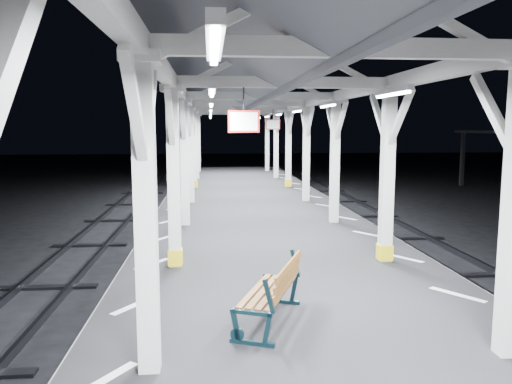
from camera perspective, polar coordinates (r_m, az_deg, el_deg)
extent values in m
plane|color=black|center=(8.08, 5.07, -18.87)|extent=(120.00, 120.00, 0.00)
cube|color=black|center=(7.87, 5.12, -15.61)|extent=(6.00, 50.00, 1.00)
cube|color=silver|center=(7.65, -13.65, -12.43)|extent=(1.00, 48.00, 0.01)
cube|color=silver|center=(8.46, 22.01, -10.82)|extent=(1.00, 48.00, 0.01)
cube|color=silver|center=(5.26, -12.46, -3.47)|extent=(0.22, 0.22, 3.20)
cube|color=silver|center=(5.21, -12.99, 14.77)|extent=(0.40, 0.40, 0.12)
cube|color=silver|center=(5.71, -12.10, 9.00)|extent=(0.10, 0.99, 0.99)
cube|color=silver|center=(4.62, -13.72, 9.35)|extent=(0.10, 0.99, 0.99)
cube|color=silver|center=(9.20, -9.38, 1.24)|extent=(0.22, 0.22, 3.20)
cube|color=silver|center=(9.17, -9.60, 11.61)|extent=(0.40, 0.40, 0.12)
cube|color=yellow|center=(9.45, -9.20, -7.35)|extent=(0.26, 0.26, 0.30)
cube|color=silver|center=(9.69, -9.29, 8.37)|extent=(0.10, 0.99, 0.99)
cube|color=silver|center=(8.60, -9.80, 8.48)|extent=(0.10, 0.99, 0.99)
cube|color=silver|center=(13.17, -8.15, 3.12)|extent=(0.22, 0.22, 3.20)
cube|color=silver|center=(13.15, -8.28, 10.34)|extent=(0.40, 0.40, 0.12)
cube|color=silver|center=(13.69, -8.12, 8.10)|extent=(0.10, 0.99, 0.99)
cube|color=silver|center=(12.59, -8.37, 8.15)|extent=(0.10, 0.99, 0.99)
cube|color=silver|center=(17.16, -7.49, 4.12)|extent=(0.22, 0.22, 3.20)
cube|color=silver|center=(17.15, -7.58, 9.67)|extent=(0.40, 0.40, 0.12)
cube|color=silver|center=(17.68, -7.48, 7.95)|extent=(0.10, 0.99, 0.99)
cube|color=silver|center=(16.58, -7.63, 7.98)|extent=(0.10, 0.99, 0.99)
cube|color=silver|center=(21.15, -7.08, 4.75)|extent=(0.22, 0.22, 3.20)
cube|color=silver|center=(21.14, -7.15, 9.25)|extent=(0.40, 0.40, 0.12)
cube|color=yellow|center=(21.27, -7.02, 0.92)|extent=(0.26, 0.26, 0.30)
cube|color=silver|center=(21.68, -7.08, 7.85)|extent=(0.10, 0.99, 0.99)
cube|color=silver|center=(20.58, -7.18, 7.87)|extent=(0.10, 0.99, 0.99)
cube|color=silver|center=(25.15, -6.79, 5.17)|extent=(0.22, 0.22, 3.20)
cube|color=silver|center=(25.14, -6.85, 8.96)|extent=(0.40, 0.40, 0.12)
cube|color=silver|center=(25.68, -6.80, 7.79)|extent=(0.10, 0.99, 0.99)
cube|color=silver|center=(24.58, -6.87, 7.80)|extent=(0.10, 0.99, 0.99)
cube|color=silver|center=(29.14, -6.59, 5.48)|extent=(0.22, 0.22, 3.20)
cube|color=silver|center=(29.14, -6.64, 8.75)|extent=(0.40, 0.40, 0.12)
cube|color=silver|center=(29.68, -6.60, 7.74)|extent=(0.10, 0.99, 0.99)
cube|color=silver|center=(28.58, -6.65, 7.75)|extent=(0.10, 0.99, 0.99)
cube|color=silver|center=(6.58, 25.47, 8.22)|extent=(0.10, 0.99, 0.99)
cube|color=silver|center=(9.76, 14.75, 1.45)|extent=(0.22, 0.22, 3.20)
cube|color=silver|center=(9.73, 15.08, 11.21)|extent=(0.40, 0.40, 0.12)
cube|color=yellow|center=(10.00, 14.48, -6.67)|extent=(0.26, 0.26, 0.30)
cube|color=silver|center=(10.23, 13.91, 8.19)|extent=(0.10, 0.99, 0.99)
cube|color=silver|center=(9.20, 16.17, 8.22)|extent=(0.10, 0.99, 0.99)
cube|color=silver|center=(13.57, 8.99, 3.23)|extent=(0.22, 0.22, 3.20)
cube|color=silver|center=(13.55, 9.14, 10.24)|extent=(0.40, 0.40, 0.12)
cube|color=silver|center=(14.07, 8.54, 8.07)|extent=(0.10, 0.99, 0.99)
cube|color=silver|center=(13.01, 9.70, 8.10)|extent=(0.10, 0.99, 0.99)
cube|color=silver|center=(17.47, 5.77, 4.21)|extent=(0.22, 0.22, 3.20)
cube|color=silver|center=(17.46, 5.85, 9.65)|extent=(0.40, 0.40, 0.12)
cube|color=silver|center=(17.98, 5.48, 7.97)|extent=(0.10, 0.99, 0.99)
cube|color=silver|center=(16.90, 6.18, 7.99)|extent=(0.10, 0.99, 0.99)
cube|color=silver|center=(21.40, 3.73, 4.82)|extent=(0.22, 0.22, 3.20)
cube|color=silver|center=(21.39, 3.76, 9.27)|extent=(0.40, 0.40, 0.12)
cube|color=yellow|center=(21.52, 3.69, 1.04)|extent=(0.26, 0.26, 0.30)
cube|color=silver|center=(21.93, 3.53, 7.89)|extent=(0.10, 0.99, 0.99)
cube|color=silver|center=(20.84, 3.99, 7.91)|extent=(0.10, 0.99, 0.99)
cube|color=silver|center=(25.36, 2.31, 5.24)|extent=(0.22, 0.22, 3.20)
cube|color=silver|center=(25.35, 2.33, 8.99)|extent=(0.40, 0.40, 0.12)
cube|color=silver|center=(25.89, 2.17, 7.83)|extent=(0.10, 0.99, 0.99)
cube|color=silver|center=(24.80, 2.50, 7.85)|extent=(0.10, 0.99, 0.99)
cube|color=silver|center=(29.33, 1.28, 5.54)|extent=(0.22, 0.22, 3.20)
cube|color=silver|center=(29.32, 1.29, 8.79)|extent=(0.40, 0.40, 0.12)
cube|color=silver|center=(29.86, 1.17, 7.78)|extent=(0.10, 0.99, 0.99)
cube|color=silver|center=(28.76, 1.42, 7.80)|extent=(0.10, 0.99, 0.99)
cube|color=silver|center=(7.20, -10.84, 13.71)|extent=(0.18, 48.00, 0.24)
cube|color=silver|center=(7.90, 20.26, 12.82)|extent=(0.18, 48.00, 0.24)
cube|color=silver|center=(5.35, 9.62, 15.95)|extent=(4.20, 0.14, 0.20)
cube|color=silver|center=(9.25, 3.13, 12.41)|extent=(4.20, 0.14, 0.20)
cube|color=silver|center=(13.21, 0.56, 10.93)|extent=(4.20, 0.14, 0.20)
cube|color=silver|center=(17.19, -0.81, 10.13)|extent=(4.20, 0.14, 0.20)
cube|color=silver|center=(21.18, -1.66, 9.62)|extent=(4.20, 0.14, 0.20)
cube|color=silver|center=(25.17, -2.24, 9.28)|extent=(4.20, 0.14, 0.20)
cube|color=silver|center=(29.16, -2.66, 9.02)|extent=(4.20, 0.14, 0.20)
cube|color=silver|center=(7.45, 5.58, 20.78)|extent=(0.16, 48.00, 0.20)
cube|color=#47494E|center=(7.25, -5.15, 18.09)|extent=(2.80, 49.00, 1.45)
cube|color=#47494E|center=(7.71, 15.52, 17.20)|extent=(2.80, 49.00, 1.45)
cube|color=silver|center=(3.16, -4.78, 16.89)|extent=(0.10, 1.35, 0.08)
cube|color=white|center=(3.16, -4.77, 15.99)|extent=(0.05, 1.25, 0.05)
cube|color=silver|center=(7.14, -5.07, 11.60)|extent=(0.10, 1.35, 0.08)
cube|color=white|center=(7.14, -5.07, 11.20)|extent=(0.05, 1.25, 0.05)
cube|color=silver|center=(11.13, -5.15, 10.11)|extent=(0.10, 1.35, 0.08)
cube|color=white|center=(11.13, -5.15, 9.85)|extent=(0.05, 1.25, 0.05)
cube|color=silver|center=(15.13, -5.19, 9.40)|extent=(0.10, 1.35, 0.08)
cube|color=white|center=(15.13, -5.19, 9.21)|extent=(0.05, 1.25, 0.05)
cube|color=silver|center=(19.13, -5.21, 8.99)|extent=(0.10, 1.35, 0.08)
cube|color=white|center=(19.13, -5.21, 8.84)|extent=(0.05, 1.25, 0.05)
cube|color=silver|center=(23.13, -5.23, 8.72)|extent=(0.10, 1.35, 0.08)
cube|color=white|center=(23.13, -5.23, 8.59)|extent=(0.05, 1.25, 0.05)
cube|color=silver|center=(27.13, -5.24, 8.53)|extent=(0.10, 1.35, 0.08)
cube|color=white|center=(27.12, -5.24, 8.42)|extent=(0.05, 1.25, 0.05)
cube|color=silver|center=(7.61, 15.30, 11.12)|extent=(0.10, 1.35, 0.08)
cube|color=white|center=(7.61, 15.29, 10.74)|extent=(0.05, 1.25, 0.05)
cube|color=silver|center=(11.44, 8.19, 9.99)|extent=(0.10, 1.35, 0.08)
cube|color=white|center=(11.44, 8.18, 9.74)|extent=(0.05, 1.25, 0.05)
cube|color=silver|center=(15.36, 4.69, 9.37)|extent=(0.10, 1.35, 0.08)
cube|color=white|center=(15.36, 4.69, 9.19)|extent=(0.05, 1.25, 0.05)
cube|color=silver|center=(19.31, 2.62, 8.99)|extent=(0.10, 1.35, 0.08)
cube|color=white|center=(19.31, 2.62, 8.85)|extent=(0.05, 1.25, 0.05)
cube|color=silver|center=(23.28, 1.26, 8.74)|extent=(0.10, 1.35, 0.08)
cube|color=white|center=(23.27, 1.26, 8.61)|extent=(0.05, 1.25, 0.05)
cube|color=silver|center=(27.25, 0.30, 8.55)|extent=(0.10, 1.35, 0.08)
cube|color=white|center=(27.25, 0.30, 8.45)|extent=(0.05, 1.25, 0.05)
cylinder|color=black|center=(7.99, -1.42, 10.61)|extent=(0.02, 0.02, 0.36)
cube|color=red|center=(7.98, -1.41, 8.06)|extent=(0.50, 0.03, 0.35)
cube|color=white|center=(7.98, -1.41, 8.06)|extent=(0.44, 0.04, 0.29)
cylinder|color=black|center=(17.67, 1.95, 8.88)|extent=(0.02, 0.02, 0.36)
cube|color=red|center=(17.67, 1.95, 7.73)|extent=(0.50, 0.03, 0.35)
cube|color=white|center=(17.67, 1.95, 7.73)|extent=(0.44, 0.05, 0.29)
cube|color=black|center=(32.97, 22.52, 3.54)|extent=(0.20, 0.20, 3.30)
sphere|color=silver|center=(32.91, 22.66, 6.26)|extent=(0.20, 0.20, 0.20)
cube|color=black|center=(6.20, -0.44, -16.87)|extent=(0.54, 0.26, 0.06)
cube|color=black|center=(6.18, -2.33, -15.06)|extent=(0.15, 0.10, 0.43)
cube|color=black|center=(6.08, 1.30, -15.47)|extent=(0.14, 0.09, 0.43)
cube|color=black|center=(5.92, 1.49, -11.84)|extent=(0.16, 0.10, 0.41)
cube|color=black|center=(7.53, 2.90, -12.37)|extent=(0.54, 0.26, 0.06)
cube|color=black|center=(7.52, 1.37, -10.90)|extent=(0.15, 0.10, 0.43)
cube|color=black|center=(7.43, 4.33, -11.14)|extent=(0.14, 0.09, 0.43)
cube|color=black|center=(7.31, 4.51, -8.11)|extent=(0.16, 0.10, 0.41)
cube|color=brown|center=(6.77, -0.13, -11.17)|extent=(0.60, 1.34, 0.03)
cube|color=brown|center=(6.74, 0.88, -11.26)|extent=(0.60, 1.34, 0.03)
cube|color=brown|center=(6.71, 1.89, -11.35)|extent=(0.60, 1.34, 0.03)
cube|color=brown|center=(6.68, 2.91, -11.44)|extent=(0.60, 1.34, 0.03)
cube|color=brown|center=(6.62, 3.48, -10.42)|extent=(0.56, 1.33, 0.09)
cube|color=brown|center=(6.58, 3.65, -9.43)|extent=(0.56, 1.33, 0.09)
cube|color=brown|center=(6.55, 3.82, -8.43)|extent=(0.56, 1.33, 0.09)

